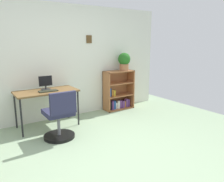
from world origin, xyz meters
name	(u,v)px	position (x,y,z in m)	size (l,w,h in m)	color
ground_plane	(114,160)	(0.00, 0.00, 0.00)	(6.24, 6.24, 0.00)	#91AB87
wall_back	(55,63)	(0.00, 2.15, 1.17)	(5.20, 0.12, 2.35)	silver
desk	(46,93)	(-0.34, 1.74, 0.65)	(1.13, 0.58, 0.70)	brown
monitor	(46,83)	(-0.31, 1.83, 0.83)	(0.25, 0.18, 0.26)	#262628
keyboard	(48,91)	(-0.33, 1.65, 0.71)	(0.34, 0.14, 0.02)	#2C3022
office_chair	(60,119)	(-0.35, 1.06, 0.36)	(0.52, 0.55, 0.84)	black
bookshelf_low	(117,92)	(1.44, 1.95, 0.40)	(0.73, 0.30, 0.93)	#A16138
potted_plant_on_shelf	(124,61)	(1.59, 1.90, 1.16)	(0.29, 0.29, 0.41)	#9E6642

